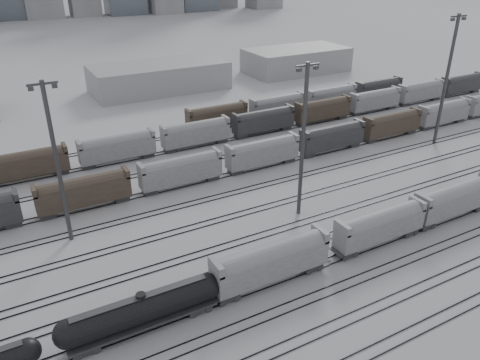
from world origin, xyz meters
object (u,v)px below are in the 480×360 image
hopper_car_b (380,225)px  hopper_car_c (455,198)px  tank_car_b (142,310)px  light_mast_c (303,139)px  hopper_car_a (271,260)px

hopper_car_b → hopper_car_c: size_ratio=0.96×
tank_car_b → light_mast_c: (30.14, 12.80, 10.21)m
hopper_car_a → hopper_car_b: size_ratio=1.07×
hopper_car_c → light_mast_c: bearing=148.0°
tank_car_b → hopper_car_b: size_ratio=1.28×
tank_car_b → light_mast_c: size_ratio=0.78×
hopper_car_a → hopper_car_b: 18.36m
tank_car_b → light_mast_c: bearing=23.0°
hopper_car_b → hopper_car_a: bearing=180.0°
hopper_car_c → hopper_car_b: bearing=180.0°
tank_car_b → hopper_car_c: size_ratio=1.23×
tank_car_b → hopper_car_b: (35.06, 0.00, 0.57)m
hopper_car_b → tank_car_b: bearing=180.0°
hopper_car_a → light_mast_c: 20.82m
tank_car_b → light_mast_c: light_mast_c is taller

